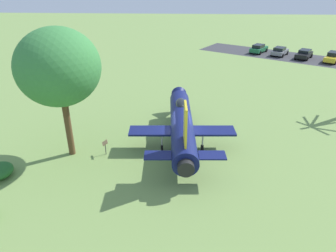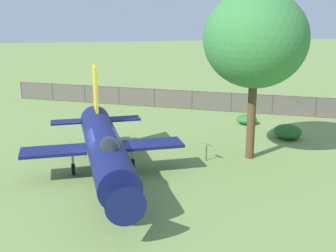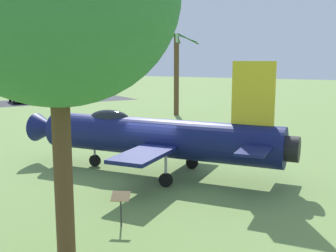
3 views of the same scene
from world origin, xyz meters
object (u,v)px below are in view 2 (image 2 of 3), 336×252
at_px(shrub_near_fence, 288,132).
at_px(shrub_by_tree, 247,119).
at_px(info_plaque, 206,147).
at_px(shade_tree, 255,40).
at_px(display_jet, 105,148).

xyz_separation_m(shrub_near_fence, shrub_by_tree, (4.26, 1.33, -0.11)).
relative_size(shrub_near_fence, info_plaque, 1.77).
xyz_separation_m(shade_tree, shrub_near_fence, (3.37, -3.98, -6.44)).
height_order(display_jet, shrub_by_tree, display_jet).
bearing_deg(display_jet, shrub_near_fence, 111.18).
height_order(display_jet, shade_tree, shade_tree).
bearing_deg(info_plaque, shrub_by_tree, -34.77).
bearing_deg(shrub_by_tree, info_plaque, 145.23).
relative_size(display_jet, info_plaque, 12.03).
distance_m(shade_tree, shrub_by_tree, 10.40).
distance_m(display_jet, shade_tree, 10.22).
height_order(shade_tree, info_plaque, shade_tree).
relative_size(shrub_near_fence, shrub_by_tree, 1.24).
distance_m(display_jet, info_plaque, 6.37).
bearing_deg(shrub_near_fence, shrub_by_tree, 17.41).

